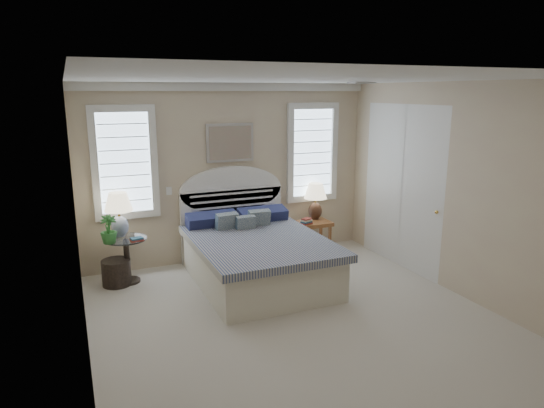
{
  "coord_description": "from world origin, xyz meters",
  "views": [
    {
      "loc": [
        -2.28,
        -4.52,
        2.57
      ],
      "look_at": [
        0.06,
        1.0,
        1.18
      ],
      "focal_mm": 32.0,
      "sensor_mm": 36.0,
      "label": 1
    }
  ],
  "objects_px": {
    "floor_pot": "(117,272)",
    "lamp_left": "(119,209)",
    "nightstand_right": "(314,230)",
    "bed": "(255,253)",
    "lamp_right": "(315,197)",
    "side_table_left": "(127,255)"
  },
  "relations": [
    {
      "from": "side_table_left",
      "to": "floor_pot",
      "type": "distance_m",
      "value": 0.26
    },
    {
      "from": "bed",
      "to": "lamp_left",
      "type": "distance_m",
      "value": 1.95
    },
    {
      "from": "bed",
      "to": "side_table_left",
      "type": "height_order",
      "value": "bed"
    },
    {
      "from": "nightstand_right",
      "to": "lamp_left",
      "type": "bearing_deg",
      "value": 179.22
    },
    {
      "from": "nightstand_right",
      "to": "lamp_right",
      "type": "bearing_deg",
      "value": 60.22
    },
    {
      "from": "bed",
      "to": "lamp_right",
      "type": "relative_size",
      "value": 3.79
    },
    {
      "from": "nightstand_right",
      "to": "floor_pot",
      "type": "xyz_separation_m",
      "value": [
        -3.1,
        -0.14,
        -0.21
      ]
    },
    {
      "from": "floor_pot",
      "to": "lamp_left",
      "type": "distance_m",
      "value": 0.86
    },
    {
      "from": "floor_pot",
      "to": "lamp_left",
      "type": "xyz_separation_m",
      "value": [
        0.1,
        0.18,
        0.83
      ]
    },
    {
      "from": "bed",
      "to": "nightstand_right",
      "type": "distance_m",
      "value": 1.47
    },
    {
      "from": "floor_pot",
      "to": "lamp_left",
      "type": "height_order",
      "value": "lamp_left"
    },
    {
      "from": "nightstand_right",
      "to": "lamp_left",
      "type": "xyz_separation_m",
      "value": [
        -3.0,
        0.04,
        0.62
      ]
    },
    {
      "from": "lamp_left",
      "to": "nightstand_right",
      "type": "bearing_deg",
      "value": -0.78
    },
    {
      "from": "floor_pot",
      "to": "lamp_left",
      "type": "bearing_deg",
      "value": 60.34
    },
    {
      "from": "lamp_left",
      "to": "lamp_right",
      "type": "height_order",
      "value": "lamp_left"
    },
    {
      "from": "nightstand_right",
      "to": "bed",
      "type": "bearing_deg",
      "value": -151.97
    },
    {
      "from": "nightstand_right",
      "to": "floor_pot",
      "type": "relative_size",
      "value": 1.37
    },
    {
      "from": "floor_pot",
      "to": "lamp_right",
      "type": "distance_m",
      "value": 3.28
    },
    {
      "from": "nightstand_right",
      "to": "floor_pot",
      "type": "bearing_deg",
      "value": -177.39
    },
    {
      "from": "bed",
      "to": "side_table_left",
      "type": "bearing_deg",
      "value": 160.26
    },
    {
      "from": "side_table_left",
      "to": "lamp_right",
      "type": "relative_size",
      "value": 1.05
    },
    {
      "from": "nightstand_right",
      "to": "lamp_right",
      "type": "height_order",
      "value": "lamp_right"
    }
  ]
}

